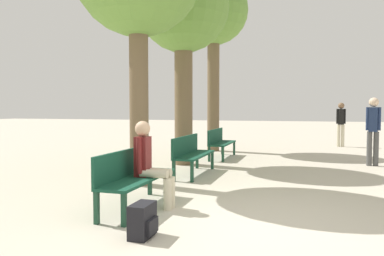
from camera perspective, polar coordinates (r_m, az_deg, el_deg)
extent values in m
plane|color=beige|center=(4.84, 10.25, -14.68)|extent=(80.00, 80.00, 0.00)
cube|color=#144733|center=(5.58, -8.11, -7.64)|extent=(0.47, 1.79, 0.04)
cube|color=#144733|center=(5.64, -10.13, -5.29)|extent=(0.04, 1.79, 0.40)
cube|color=#19422D|center=(4.81, -10.33, -12.21)|extent=(0.06, 0.06, 0.42)
cube|color=#19422D|center=(6.33, -3.22, -8.47)|extent=(0.06, 0.06, 0.42)
cube|color=#19422D|center=(4.99, -14.34, -11.69)|extent=(0.06, 0.06, 0.42)
cube|color=#19422D|center=(6.47, -6.44, -8.23)|extent=(0.06, 0.06, 0.42)
cube|color=#144733|center=(8.29, 0.43, -4.13)|extent=(0.47, 1.79, 0.04)
cube|color=#144733|center=(8.33, -1.00, -2.58)|extent=(0.04, 1.79, 0.40)
cube|color=#19422D|center=(7.46, 0.00, -6.70)|extent=(0.06, 0.06, 0.42)
cube|color=#19422D|center=(9.08, 3.12, -4.96)|extent=(0.06, 0.06, 0.42)
cube|color=#19422D|center=(7.58, -2.79, -6.56)|extent=(0.06, 0.06, 0.42)
cube|color=#19422D|center=(9.18, 0.78, -4.88)|extent=(0.06, 0.06, 0.42)
cube|color=#144733|center=(11.10, 4.68, -2.33)|extent=(0.47, 1.79, 0.04)
cube|color=#144733|center=(11.13, 3.60, -1.18)|extent=(0.04, 1.79, 0.40)
cube|color=#19422D|center=(10.26, 4.73, -4.05)|extent=(0.06, 0.06, 0.42)
cube|color=#19422D|center=(11.92, 6.44, -3.08)|extent=(0.06, 0.06, 0.42)
cube|color=#19422D|center=(10.35, 2.65, -3.99)|extent=(0.06, 0.06, 0.42)
cube|color=#19422D|center=(11.99, 4.64, -3.03)|extent=(0.06, 0.06, 0.42)
cylinder|color=brown|center=(7.22, -8.09, 4.74)|extent=(0.36, 0.36, 3.38)
cylinder|color=brown|center=(9.78, -1.30, 4.49)|extent=(0.47, 0.47, 3.44)
sphere|color=olive|center=(10.12, -1.31, 18.04)|extent=(2.36, 2.36, 2.36)
cylinder|color=brown|center=(12.97, 3.27, 5.73)|extent=(0.41, 0.41, 4.18)
sphere|color=olive|center=(13.39, 3.30, 17.52)|extent=(2.36, 2.36, 2.36)
cylinder|color=beige|center=(5.49, -5.81, -6.95)|extent=(0.42, 0.12, 0.12)
cylinder|color=beige|center=(5.48, -3.75, -10.07)|extent=(0.12, 0.12, 0.46)
cylinder|color=beige|center=(5.63, -5.23, -6.70)|extent=(0.42, 0.12, 0.12)
cylinder|color=beige|center=(5.61, -3.21, -9.75)|extent=(0.12, 0.12, 0.46)
cube|color=maroon|center=(5.61, -7.51, -4.32)|extent=(0.19, 0.23, 0.59)
cylinder|color=maroon|center=(5.49, -8.05, -4.17)|extent=(0.09, 0.09, 0.53)
cylinder|color=maroon|center=(5.72, -7.00, -3.88)|extent=(0.09, 0.09, 0.53)
sphere|color=tan|center=(5.57, -7.54, -0.09)|extent=(0.23, 0.23, 0.23)
cube|color=black|center=(4.42, -7.58, -13.76)|extent=(0.21, 0.38, 0.39)
cube|color=black|center=(4.39, -6.05, -14.67)|extent=(0.04, 0.27, 0.17)
cylinder|color=beige|center=(15.43, 21.43, -1.08)|extent=(0.12, 0.12, 0.85)
cylinder|color=beige|center=(15.44, 21.98, -1.09)|extent=(0.12, 0.12, 0.85)
cube|color=black|center=(15.40, 21.76, 1.61)|extent=(0.20, 0.23, 0.60)
cylinder|color=black|center=(15.39, 21.29, 1.68)|extent=(0.09, 0.09, 0.57)
cylinder|color=black|center=(15.42, 22.23, 1.66)|extent=(0.09, 0.09, 0.57)
sphere|color=brown|center=(15.40, 21.79, 3.18)|extent=(0.23, 0.23, 0.23)
cylinder|color=#4C4C4C|center=(10.60, 25.40, -2.86)|extent=(0.13, 0.13, 0.88)
cylinder|color=#4C4C4C|center=(10.63, 26.23, -2.86)|extent=(0.13, 0.13, 0.88)
cube|color=navy|center=(10.57, 25.91, 1.19)|extent=(0.25, 0.28, 0.62)
cylinder|color=navy|center=(10.55, 25.21, 1.29)|extent=(0.09, 0.09, 0.59)
cylinder|color=navy|center=(10.59, 26.61, 1.26)|extent=(0.09, 0.09, 0.59)
sphere|color=beige|center=(10.57, 25.97, 3.55)|extent=(0.24, 0.24, 0.24)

